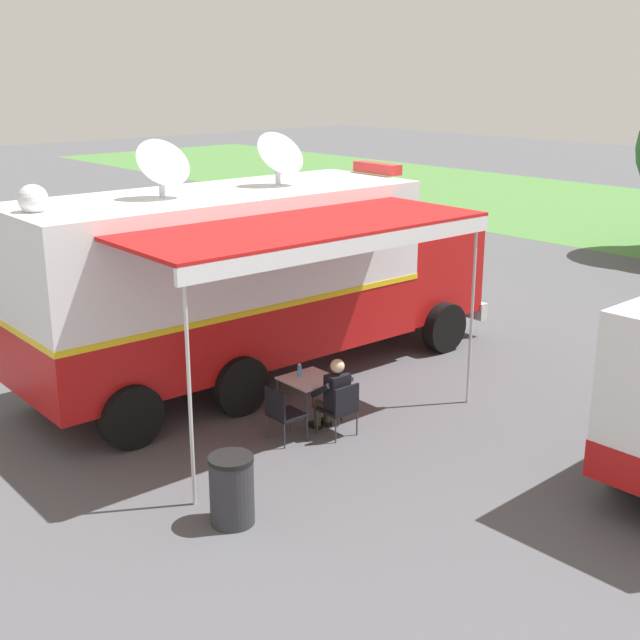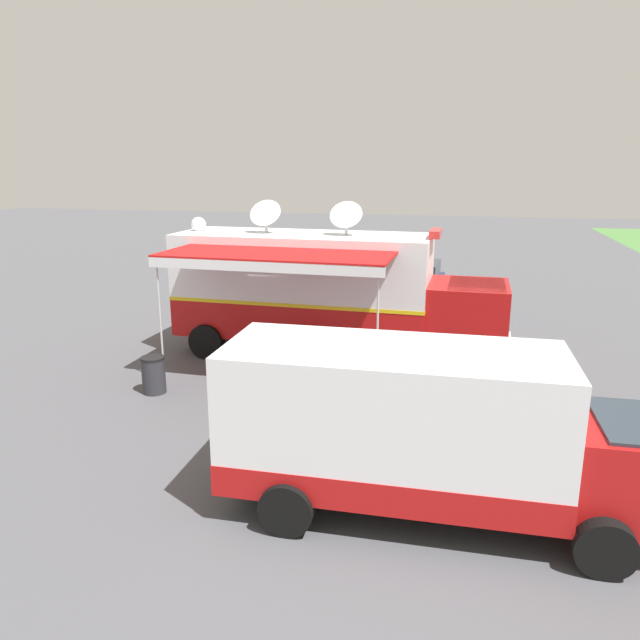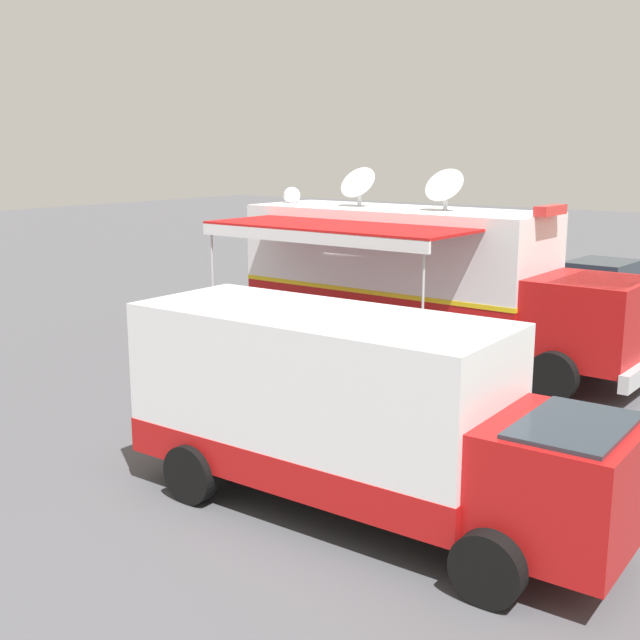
{
  "view_description": "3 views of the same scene",
  "coord_description": "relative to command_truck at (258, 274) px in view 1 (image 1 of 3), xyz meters",
  "views": [
    {
      "loc": [
        11.75,
        -8.16,
        5.53
      ],
      "look_at": [
        2.03,
        0.49,
        1.59
      ],
      "focal_mm": 47.12,
      "sensor_mm": 36.0,
      "label": 1
    },
    {
      "loc": [
        16.46,
        4.31,
        5.42
      ],
      "look_at": [
        0.7,
        0.66,
        1.2
      ],
      "focal_mm": 33.72,
      "sensor_mm": 36.0,
      "label": 2
    },
    {
      "loc": [
        16.18,
        9.66,
        4.83
      ],
      "look_at": [
        1.72,
        -0.97,
        1.01
      ],
      "focal_mm": 45.01,
      "sensor_mm": 36.0,
      "label": 3
    }
  ],
  "objects": [
    {
      "name": "trash_bin",
      "position": [
        3.92,
        -3.47,
        -1.49
      ],
      "size": [
        0.57,
        0.57,
        0.91
      ],
      "color": "#2D2D33",
      "rests_on": "ground"
    },
    {
      "name": "folding_chair_beside_table",
      "position": [
        2.48,
        -1.5,
        -1.43
      ],
      "size": [
        0.49,
        0.49,
        0.87
      ],
      "color": "black",
      "rests_on": "ground"
    },
    {
      "name": "ground_plane",
      "position": [
        -0.06,
        -0.75,
        -1.95
      ],
      "size": [
        100.0,
        100.0,
        0.0
      ],
      "primitive_type": "plane",
      "color": "#515156"
    },
    {
      "name": "folding_chair_at_table",
      "position": [
        2.95,
        -0.69,
        -1.43
      ],
      "size": [
        0.49,
        0.49,
        0.87
      ],
      "color": "black",
      "rests_on": "ground"
    },
    {
      "name": "folding_table",
      "position": [
        2.15,
        -0.65,
        -1.27
      ],
      "size": [
        0.82,
        0.82,
        0.73
      ],
      "color": "silver",
      "rests_on": "ground"
    },
    {
      "name": "seated_responder",
      "position": [
        2.77,
        -0.68,
        -1.3
      ],
      "size": [
        0.67,
        0.56,
        1.25
      ],
      "color": "black",
      "rests_on": "ground"
    },
    {
      "name": "command_truck",
      "position": [
        0.0,
        0.0,
        0.0
      ],
      "size": [
        5.02,
        9.56,
        4.53
      ],
      "color": "#B71414",
      "rests_on": "ground"
    },
    {
      "name": "lot_stripe",
      "position": [
        -3.74,
        -1.92,
        -1.94
      ],
      "size": [
        0.26,
        4.8,
        0.01
      ],
      "primitive_type": "cube",
      "rotation": [
        0.0,
        0.0,
        -0.03
      ],
      "color": "silver",
      "rests_on": "ground"
    },
    {
      "name": "car_far_corner",
      "position": [
        -6.6,
        2.05,
        -1.07
      ],
      "size": [
        4.3,
        2.22,
        1.76
      ],
      "color": "navy",
      "rests_on": "ground"
    },
    {
      "name": "water_bottle",
      "position": [
        2.0,
        -0.72,
        -1.11
      ],
      "size": [
        0.07,
        0.07,
        0.22
      ],
      "color": "#4C99D8",
      "rests_on": "folding_table"
    }
  ]
}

